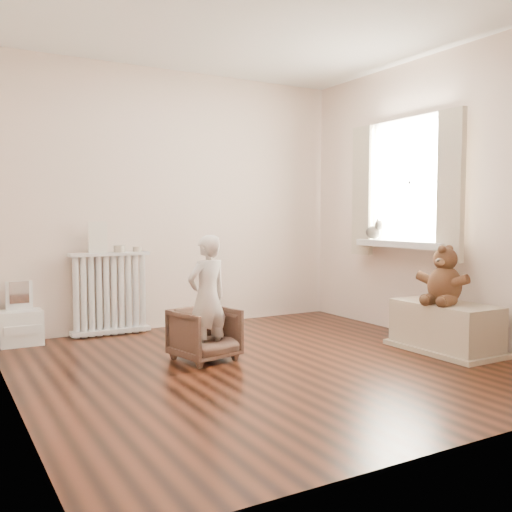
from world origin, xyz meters
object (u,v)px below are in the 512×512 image
armchair (205,334)px  teddy_bear (445,272)px  toy_bench (445,327)px  toy_vanity (20,314)px  plush_cat (374,229)px  radiator (110,294)px  child (207,297)px

armchair → teddy_bear: teddy_bear is taller
toy_bench → teddy_bear: 0.47m
toy_vanity → plush_cat: plush_cat is taller
radiator → teddy_bear: (2.22, -2.06, 0.28)m
armchair → toy_bench: bearing=-33.3°
toy_bench → plush_cat: 1.34m
armchair → child: bearing=-102.4°
radiator → plush_cat: size_ratio=3.37×
toy_bench → teddy_bear: bearing=-153.5°
toy_vanity → teddy_bear: (3.03, -2.03, 0.40)m
toy_vanity → toy_bench: bearing=-33.2°
toy_vanity → toy_bench: (3.07, -2.01, -0.08)m
radiator → toy_vanity: bearing=-177.9°
radiator → child: bearing=-74.5°
toy_bench → plush_cat: (0.14, 1.06, 0.80)m
radiator → toy_bench: radiator is taller
plush_cat → child: bearing=-159.7°
radiator → toy_vanity: size_ratio=1.41×
child → teddy_bear: bearing=147.0°
radiator → toy_bench: bearing=-42.0°
toy_vanity → plush_cat: (3.21, -0.95, 0.72)m
toy_bench → teddy_bear: size_ratio=1.80×
child → plush_cat: bearing=178.6°
armchair → toy_vanity: bearing=120.1°
teddy_bear → radiator: bearing=121.1°
radiator → teddy_bear: teddy_bear is taller
armchair → toy_bench: 2.02m
radiator → teddy_bear: 3.05m
teddy_bear → toy_bench: bearing=10.5°
radiator → armchair: radiator is taller
radiator → plush_cat: (2.41, -0.98, 0.61)m
toy_vanity → armchair: 1.75m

